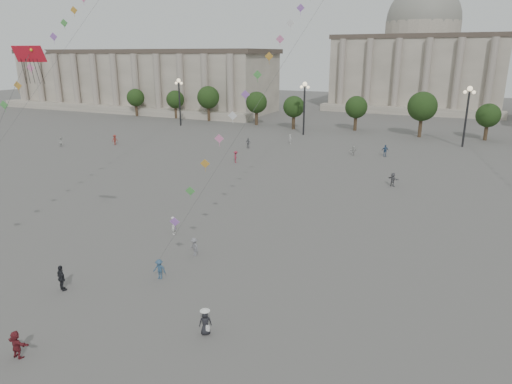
% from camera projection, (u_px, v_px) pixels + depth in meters
% --- Properties ---
extents(ground, '(360.00, 360.00, 0.00)m').
position_uv_depth(ground, '(152.00, 337.00, 26.84)').
color(ground, '#5C5856').
rests_on(ground, ground).
extents(hall_west, '(84.00, 26.22, 17.20)m').
position_uv_depth(hall_west, '(140.00, 80.00, 136.09)').
color(hall_west, gray).
rests_on(hall_west, ground).
extents(hall_central, '(48.30, 34.30, 35.50)m').
position_uv_depth(hall_central, '(419.00, 60.00, 134.87)').
color(hall_central, gray).
rests_on(hall_central, ground).
extents(tree_row, '(137.12, 5.12, 8.00)m').
position_uv_depth(tree_row, '(387.00, 108.00, 92.98)').
color(tree_row, '#37281B').
rests_on(tree_row, ground).
extents(lamp_post_far_west, '(2.00, 0.90, 10.65)m').
position_uv_depth(lamp_post_far_west, '(179.00, 93.00, 103.59)').
color(lamp_post_far_west, '#262628').
rests_on(lamp_post_far_west, ground).
extents(lamp_post_mid_west, '(2.00, 0.90, 10.65)m').
position_uv_depth(lamp_post_mid_west, '(304.00, 99.00, 91.51)').
color(lamp_post_mid_west, '#262628').
rests_on(lamp_post_mid_west, ground).
extents(lamp_post_mid_east, '(2.00, 0.90, 10.65)m').
position_uv_depth(lamp_post_mid_east, '(468.00, 105.00, 79.43)').
color(lamp_post_mid_east, '#262628').
rests_on(lamp_post_mid_east, ground).
extents(person_crowd_0, '(1.21, 0.83, 1.91)m').
position_uv_depth(person_crowd_0, '(385.00, 151.00, 73.67)').
color(person_crowd_0, '#36537A').
rests_on(person_crowd_0, ground).
extents(person_crowd_1, '(0.89, 0.97, 1.62)m').
position_uv_depth(person_crowd_1, '(61.00, 142.00, 81.62)').
color(person_crowd_1, '#B0B0AC').
rests_on(person_crowd_1, ground).
extents(person_crowd_2, '(1.07, 1.36, 1.85)m').
position_uv_depth(person_crowd_2, '(115.00, 140.00, 83.12)').
color(person_crowd_2, maroon).
rests_on(person_crowd_2, ground).
extents(person_crowd_4, '(1.34, 1.41, 1.59)m').
position_uv_depth(person_crowd_4, '(353.00, 151.00, 74.53)').
color(person_crowd_4, '#B9B9B5').
rests_on(person_crowd_4, ground).
extents(person_crowd_6, '(1.14, 0.92, 1.55)m').
position_uv_depth(person_crowd_6, '(194.00, 247.00, 37.42)').
color(person_crowd_6, slate).
rests_on(person_crowd_6, ground).
extents(person_crowd_10, '(0.69, 0.77, 1.78)m').
position_uv_depth(person_crowd_10, '(290.00, 139.00, 84.07)').
color(person_crowd_10, beige).
rests_on(person_crowd_10, ground).
extents(person_crowd_12, '(1.65, 1.25, 1.73)m').
position_uv_depth(person_crowd_12, '(393.00, 179.00, 57.11)').
color(person_crowd_12, slate).
rests_on(person_crowd_12, ground).
extents(person_crowd_13, '(0.59, 0.72, 1.69)m').
position_uv_depth(person_crowd_13, '(174.00, 225.00, 41.92)').
color(person_crowd_13, white).
rests_on(person_crowd_13, ground).
extents(person_crowd_16, '(1.07, 0.49, 1.78)m').
position_uv_depth(person_crowd_16, '(248.00, 143.00, 80.25)').
color(person_crowd_16, slate).
rests_on(person_crowd_16, ground).
extents(person_crowd_17, '(1.08, 1.35, 1.83)m').
position_uv_depth(person_crowd_17, '(236.00, 157.00, 69.45)').
color(person_crowd_17, '#A02B41').
rests_on(person_crowd_17, ground).
extents(tourist_1, '(1.21, 0.81, 1.91)m').
position_uv_depth(tourist_1, '(62.00, 278.00, 31.82)').
color(tourist_1, black).
rests_on(tourist_1, ground).
extents(tourist_2, '(1.51, 0.49, 1.62)m').
position_uv_depth(tourist_2, '(16.00, 344.00, 24.78)').
color(tourist_2, maroon).
rests_on(tourist_2, ground).
extents(kite_flyer_1, '(1.06, 0.70, 1.54)m').
position_uv_depth(kite_flyer_1, '(159.00, 269.00, 33.55)').
color(kite_flyer_1, '#304D6C').
rests_on(kite_flyer_1, ground).
extents(hat_person, '(0.90, 0.84, 1.69)m').
position_uv_depth(hat_person, '(205.00, 322.00, 26.85)').
color(hat_person, black).
rests_on(hat_person, ground).
extents(dragon_kite, '(2.55, 6.61, 19.10)m').
position_uv_depth(dragon_kite, '(30.00, 67.00, 29.56)').
color(dragon_kite, red).
rests_on(dragon_kite, ground).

